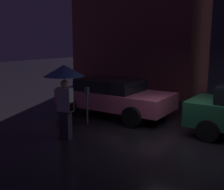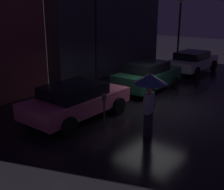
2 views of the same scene
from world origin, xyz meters
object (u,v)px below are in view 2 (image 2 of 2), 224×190
parking_meter (104,107)px  street_lamp_far (180,16)px  pedestrian_with_umbrella (150,86)px  parked_car_green (147,76)px  street_lamp_near (96,13)px  parked_car_pink (76,100)px  parked_car_white (193,61)px

parking_meter → street_lamp_far: bearing=17.0°
pedestrian_with_umbrella → parking_meter: bearing=-80.8°
parked_car_green → street_lamp_near: 3.92m
parked_car_pink → parked_car_white: 10.37m
parked_car_green → parking_meter: parked_car_green is taller
parked_car_pink → parked_car_green: 4.84m
pedestrian_with_umbrella → parking_meter: (-0.46, 1.46, -0.89)m
parked_car_white → pedestrian_with_umbrella: 10.45m
pedestrian_with_umbrella → street_lamp_near: bearing=-129.6°
pedestrian_with_umbrella → parking_meter: 1.77m
parked_car_pink → street_lamp_far: (13.20, 2.64, 2.70)m
parked_car_white → pedestrian_with_umbrella: bearing=-164.2°
parked_car_white → street_lamp_far: 4.64m
parking_meter → street_lamp_near: street_lamp_near is taller
parking_meter → street_lamp_far: 14.12m
pedestrian_with_umbrella → parked_car_white: bearing=-171.6°
parked_car_white → street_lamp_far: bearing=40.5°
parked_car_green → parking_meter: 5.10m
parked_car_pink → street_lamp_near: street_lamp_near is taller
parked_car_white → parking_meter: size_ratio=3.74×
parked_car_pink → parking_meter: 1.42m
parking_meter → parked_car_white: bearing=8.4°
street_lamp_near → street_lamp_far: bearing=2.8°
parked_car_pink → parked_car_white: bearing=-0.7°
parked_car_white → pedestrian_with_umbrella: size_ratio=2.21×
street_lamp_far → parking_meter: bearing=-163.0°
parked_car_white → street_lamp_near: street_lamp_near is taller
parked_car_pink → parked_car_white: parked_car_white is taller
parked_car_white → pedestrian_with_umbrella: (-9.96, -3.00, 0.92)m
parked_car_pink → street_lamp_far: size_ratio=0.87×
parked_car_green → street_lamp_near: bearing=121.3°
street_lamp_near → parked_car_pink: bearing=-148.1°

